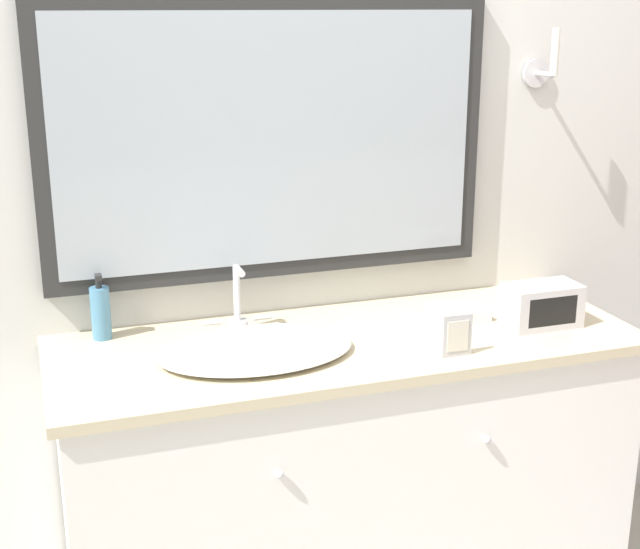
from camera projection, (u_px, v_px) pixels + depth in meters
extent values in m
cube|color=silver|center=(311.00, 182.00, 2.72)|extent=(8.00, 0.06, 2.55)
cube|color=#282828|center=(270.00, 140.00, 2.59)|extent=(1.34, 0.04, 0.82)
cube|color=#9EA8B2|center=(272.00, 141.00, 2.57)|extent=(1.25, 0.01, 0.73)
cylinder|color=silver|center=(536.00, 73.00, 2.82)|extent=(0.09, 0.01, 0.09)
cylinder|color=silver|center=(544.00, 74.00, 2.77)|extent=(0.02, 0.10, 0.02)
cylinder|color=white|center=(555.00, 52.00, 2.71)|extent=(0.02, 0.02, 0.14)
cube|color=white|center=(346.00, 482.00, 2.66)|extent=(1.62, 0.58, 0.85)
cube|color=#C6B793|center=(348.00, 344.00, 2.53)|extent=(1.67, 0.61, 0.03)
sphere|color=silver|center=(279.00, 475.00, 2.23)|extent=(0.02, 0.02, 0.02)
sphere|color=silver|center=(487.00, 439.00, 2.41)|extent=(0.02, 0.02, 0.02)
ellipsoid|color=white|center=(256.00, 349.00, 2.41)|extent=(0.54, 0.37, 0.03)
cylinder|color=silver|center=(238.00, 325.00, 2.60)|extent=(0.06, 0.06, 0.03)
cylinder|color=silver|center=(237.00, 294.00, 2.57)|extent=(0.02, 0.02, 0.16)
cylinder|color=silver|center=(239.00, 271.00, 2.51)|extent=(0.02, 0.07, 0.02)
cylinder|color=white|center=(212.00, 323.00, 2.57)|extent=(0.06, 0.02, 0.02)
cylinder|color=white|center=(262.00, 317.00, 2.62)|extent=(0.05, 0.02, 0.02)
cylinder|color=teal|center=(101.00, 313.00, 2.51)|extent=(0.06, 0.06, 0.15)
cylinder|color=black|center=(98.00, 282.00, 2.49)|extent=(0.02, 0.02, 0.04)
cube|color=black|center=(98.00, 277.00, 2.47)|extent=(0.02, 0.03, 0.01)
cube|color=#BCBCC1|center=(542.00, 305.00, 2.62)|extent=(0.22, 0.12, 0.13)
cube|color=black|center=(552.00, 311.00, 2.57)|extent=(0.16, 0.01, 0.09)
cube|color=#B2B2B7|center=(457.00, 335.00, 2.39)|extent=(0.09, 0.01, 0.12)
cube|color=beige|center=(458.00, 336.00, 2.38)|extent=(0.06, 0.00, 0.09)
cube|color=silver|center=(458.00, 312.00, 2.70)|extent=(0.16, 0.13, 0.03)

